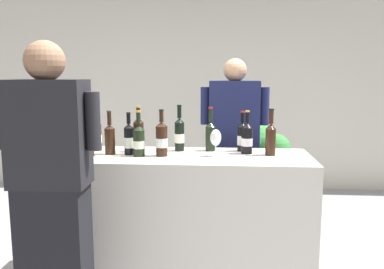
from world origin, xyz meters
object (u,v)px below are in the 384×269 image
wine_bottle_1 (162,139)px  potted_shrub (265,163)px  wine_bottle_3 (271,138)px  wine_bottle_4 (139,133)px  person_server (234,159)px  wine_bottle_9 (211,135)px  wine_bottle_2 (179,134)px  wine_bottle_8 (242,137)px  wine_bottle_11 (247,138)px  wine_glass (216,139)px  wine_bottle_5 (88,138)px  wine_bottle_7 (139,140)px  person_guest (52,201)px  wine_bottle_0 (129,139)px  wine_bottle_10 (97,135)px  wine_bottle_6 (110,138)px

wine_bottle_1 → potted_shrub: 1.59m
wine_bottle_3 → potted_shrub: (0.10, 1.17, -0.44)m
wine_bottle_4 → person_server: (0.73, 0.49, -0.29)m
wine_bottle_9 → potted_shrub: (0.54, 1.04, -0.44)m
wine_bottle_2 → potted_shrub: (0.77, 1.06, -0.44)m
wine_bottle_3 → wine_bottle_9: bearing=162.6°
wine_bottle_8 → wine_bottle_11: size_ratio=0.96×
wine_bottle_1 → wine_glass: 0.38m
wine_bottle_3 → wine_bottle_1: bearing=-173.8°
wine_bottle_5 → wine_bottle_7: bearing=4.5°
wine_bottle_4 → wine_bottle_11: 0.80m
wine_bottle_7 → wine_bottle_8: (0.73, 0.24, -0.00)m
wine_bottle_5 → wine_bottle_7: 0.36m
wine_bottle_1 → wine_bottle_9: same height
wine_bottle_7 → person_guest: 0.78m
wine_bottle_9 → person_server: (0.19, 0.42, -0.27)m
wine_bottle_0 → wine_bottle_4: wine_bottle_4 is taller
wine_bottle_3 → wine_bottle_2: bearing=170.0°
wine_bottle_1 → wine_bottle_10: bearing=162.1°
potted_shrub → person_guest: bearing=-125.7°
wine_bottle_2 → wine_bottle_10: bearing=-177.0°
wine_bottle_5 → wine_bottle_10: (-0.01, 0.21, -0.01)m
person_guest → potted_shrub: 2.39m
wine_bottle_2 → wine_bottle_5: (-0.62, -0.25, 0.00)m
wine_bottle_0 → wine_glass: (0.62, -0.02, 0.01)m
wine_bottle_3 → wine_bottle_8: bearing=144.7°
wine_bottle_6 → person_guest: size_ratio=0.19×
wine_bottle_11 → person_guest: (-1.12, -0.81, -0.24)m
wine_bottle_11 → wine_bottle_6: bearing=-174.3°
wine_bottle_4 → person_guest: size_ratio=0.20×
wine_bottle_11 → person_guest: person_guest is taller
wine_bottle_4 → wine_bottle_6: bearing=-147.6°
wine_bottle_11 → person_guest: 1.40m
wine_bottle_3 → wine_bottle_10: size_ratio=1.00×
wine_bottle_6 → wine_bottle_7: (0.22, -0.05, -0.00)m
wine_bottle_11 → wine_bottle_1: bearing=-167.8°
wine_bottle_9 → wine_bottle_7: bearing=-154.5°
wine_bottle_11 → person_server: (-0.08, 0.51, -0.26)m
wine_bottle_11 → person_guest: bearing=-144.2°
wine_bottle_10 → person_guest: bearing=-89.4°
wine_bottle_3 → wine_bottle_8: 0.24m
wine_bottle_2 → wine_glass: 0.33m
wine_bottle_6 → wine_bottle_8: (0.96, 0.19, -0.01)m
wine_bottle_5 → wine_bottle_9: wine_bottle_5 is taller
wine_bottle_7 → wine_bottle_3: bearing=6.2°
wine_bottle_5 → wine_bottle_11: size_ratio=1.11×
wine_bottle_9 → person_guest: size_ratio=0.19×
wine_bottle_2 → wine_bottle_8: wine_bottle_2 is taller
wine_bottle_11 → wine_glass: size_ratio=1.65×
wine_bottle_2 → wine_bottle_8: 0.47m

